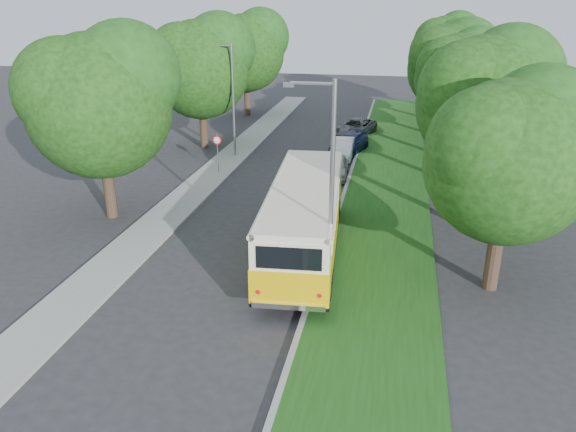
% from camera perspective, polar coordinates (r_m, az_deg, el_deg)
% --- Properties ---
extents(ground, '(120.00, 120.00, 0.00)m').
position_cam_1_polar(ground, '(23.44, -5.59, -4.91)').
color(ground, '#2B2B2E').
rests_on(ground, ground).
extents(curb, '(0.20, 70.00, 0.15)m').
position_cam_1_polar(curb, '(27.21, 4.71, -0.83)').
color(curb, gray).
rests_on(curb, ground).
extents(grass_verge, '(4.50, 70.00, 0.13)m').
position_cam_1_polar(grass_verge, '(27.08, 9.65, -1.21)').
color(grass_verge, '#1D4A13').
rests_on(grass_verge, ground).
extents(sidewalk, '(2.20, 70.00, 0.12)m').
position_cam_1_polar(sidewalk, '(29.28, -11.83, 0.39)').
color(sidewalk, gray).
rests_on(sidewalk, ground).
extents(treeline, '(24.27, 41.91, 9.46)m').
position_cam_1_polar(treeline, '(38.41, 6.71, 14.72)').
color(treeline, '#332319').
rests_on(treeline, ground).
extents(lamppost_near, '(1.71, 0.16, 8.00)m').
position_cam_1_polar(lamppost_near, '(18.66, 4.18, 2.61)').
color(lamppost_near, gray).
rests_on(lamppost_near, ground).
extents(lamppost_far, '(1.71, 0.16, 7.50)m').
position_cam_1_polar(lamppost_far, '(38.20, -5.75, 11.98)').
color(lamppost_far, gray).
rests_on(lamppost_far, ground).
extents(warning_sign, '(0.56, 0.10, 2.50)m').
position_cam_1_polar(warning_sign, '(34.89, -7.20, 6.96)').
color(warning_sign, gray).
rests_on(warning_sign, ground).
extents(vintage_bus, '(3.63, 11.14, 3.26)m').
position_cam_1_polar(vintage_bus, '(23.48, 1.68, -0.41)').
color(vintage_bus, yellow).
rests_on(vintage_bus, ground).
extents(car_silver, '(1.74, 3.80, 1.26)m').
position_cam_1_polar(car_silver, '(34.45, 4.85, 5.00)').
color(car_silver, '#A0A0A4').
rests_on(car_silver, ground).
extents(car_white, '(1.41, 4.02, 1.32)m').
position_cam_1_polar(car_white, '(38.63, 5.60, 6.85)').
color(car_white, white).
rests_on(car_white, ground).
extents(car_blue, '(2.88, 4.73, 1.28)m').
position_cam_1_polar(car_blue, '(39.96, 6.25, 7.29)').
color(car_blue, navy).
rests_on(car_blue, ground).
extents(car_grey, '(3.42, 5.22, 1.34)m').
position_cam_1_polar(car_grey, '(44.94, 6.88, 8.89)').
color(car_grey, '#54575B').
rests_on(car_grey, ground).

